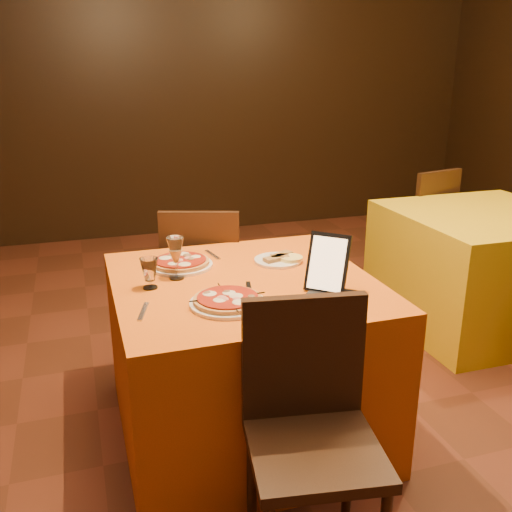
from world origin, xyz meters
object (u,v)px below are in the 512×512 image
object	(u,v)px
chair_main_near	(315,450)
pizza_near	(228,301)
water_glass	(150,273)
pizza_far	(181,263)
tablet	(328,263)
chair_side_far	(415,226)
chair_main_far	(204,281)
side_table	(481,269)
main_table	(244,357)
wine_glass	(176,258)

from	to	relation	value
chair_main_near	pizza_near	size ratio (longest dim) A/B	3.08
water_glass	pizza_far	bearing A→B (deg)	53.17
pizza_near	tablet	world-z (taller)	tablet
chair_side_far	tablet	xyz separation A→B (m)	(-1.52, -1.67, 0.41)
pizza_near	tablet	distance (m)	0.44
chair_main_near	pizza_far	distance (m)	1.12
chair_main_near	pizza_far	bearing A→B (deg)	111.38
chair_side_far	pizza_far	bearing A→B (deg)	16.76
chair_main_far	pizza_far	distance (m)	0.66
chair_main_far	water_glass	size ratio (longest dim) A/B	7.00
side_table	chair_side_far	bearing A→B (deg)	90.00
side_table	water_glass	world-z (taller)	water_glass
side_table	pizza_far	world-z (taller)	pizza_far
chair_main_far	pizza_near	size ratio (longest dim) A/B	3.08
pizza_near	main_table	bearing A→B (deg)	60.57
chair_main_far	pizza_far	world-z (taller)	chair_main_far
chair_side_far	pizza_near	world-z (taller)	chair_side_far
chair_side_far	tablet	distance (m)	2.29
chair_side_far	tablet	world-z (taller)	tablet
side_table	chair_side_far	size ratio (longest dim) A/B	1.21
water_glass	wine_glass	bearing A→B (deg)	32.35
chair_main_near	pizza_far	world-z (taller)	chair_main_near
chair_main_far	pizza_far	size ratio (longest dim) A/B	3.10
main_table	water_glass	distance (m)	0.59
tablet	pizza_near	bearing A→B (deg)	-134.98
main_table	wine_glass	xyz separation A→B (m)	(-0.27, 0.11, 0.47)
pizza_far	wine_glass	bearing A→B (deg)	-106.85
side_table	tablet	size ratio (longest dim) A/B	4.51
main_table	pizza_near	bearing A→B (deg)	-119.43
side_table	main_table	bearing A→B (deg)	-159.82
tablet	water_glass	bearing A→B (deg)	-157.45
water_glass	tablet	xyz separation A→B (m)	(0.68, -0.25, 0.06)
side_table	pizza_near	world-z (taller)	pizza_near
main_table	chair_main_near	xyz separation A→B (m)	(0.00, -0.79, 0.08)
chair_main_far	pizza_near	distance (m)	1.09
chair_main_near	tablet	bearing A→B (deg)	72.41
chair_main_far	side_table	bearing A→B (deg)	-166.11
chair_side_far	pizza_far	world-z (taller)	chair_side_far
chair_main_far	pizza_far	bearing A→B (deg)	85.49
wine_glass	tablet	distance (m)	0.65
chair_main_far	chair_side_far	world-z (taller)	same
main_table	water_glass	xyz separation A→B (m)	(-0.40, 0.03, 0.44)
pizza_far	chair_main_near	bearing A→B (deg)	-77.83
main_table	side_table	size ratio (longest dim) A/B	1.00
tablet	pizza_far	bearing A→B (deg)	179.82
pizza_near	water_glass	xyz separation A→B (m)	(-0.26, 0.27, 0.05)
side_table	tablet	distance (m)	1.83
pizza_far	wine_glass	distance (m)	0.17
main_table	wine_glass	distance (m)	0.55
pizza_near	water_glass	distance (m)	0.38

